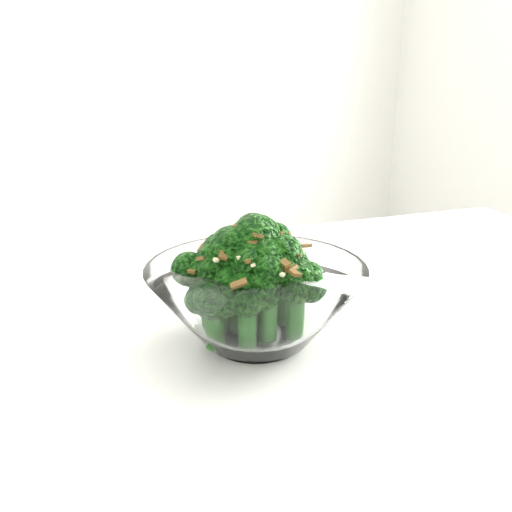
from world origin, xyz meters
name	(u,v)px	position (x,y,z in m)	size (l,w,h in m)	color
table	(229,443)	(-0.02, -0.09, 0.68)	(1.30, 0.97, 0.75)	white
broccoli_dish	(254,294)	(0.03, -0.04, 0.80)	(0.20, 0.20, 0.12)	white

